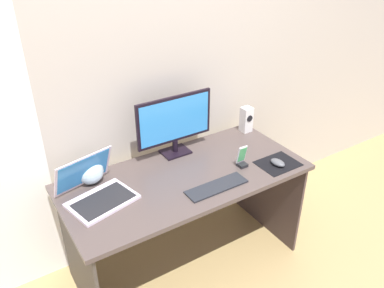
{
  "coord_description": "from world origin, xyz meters",
  "views": [
    {
      "loc": [
        -1.0,
        -1.65,
        2.03
      ],
      "look_at": [
        0.03,
        -0.02,
        0.93
      ],
      "focal_mm": 36.51,
      "sensor_mm": 36.0,
      "label": 1
    }
  ],
  "objects_px": {
    "fishbowl": "(90,171)",
    "phone_in_dock": "(242,159)",
    "keyboard_external": "(217,187)",
    "monitor": "(175,123)",
    "speaker_right": "(246,119)",
    "laptop": "(96,191)",
    "mouse": "(278,163)"
  },
  "relations": [
    {
      "from": "fishbowl",
      "to": "phone_in_dock",
      "type": "distance_m",
      "value": 0.91
    },
    {
      "from": "fishbowl",
      "to": "keyboard_external",
      "type": "xyz_separation_m",
      "value": [
        0.58,
        -0.44,
        -0.07
      ]
    },
    {
      "from": "monitor",
      "to": "phone_in_dock",
      "type": "height_order",
      "value": "monitor"
    },
    {
      "from": "keyboard_external",
      "to": "speaker_right",
      "type": "bearing_deg",
      "value": 37.87
    },
    {
      "from": "laptop",
      "to": "mouse",
      "type": "height_order",
      "value": "laptop"
    },
    {
      "from": "fishbowl",
      "to": "speaker_right",
      "type": "bearing_deg",
      "value": 0.76
    },
    {
      "from": "fishbowl",
      "to": "keyboard_external",
      "type": "relative_size",
      "value": 0.42
    },
    {
      "from": "mouse",
      "to": "phone_in_dock",
      "type": "bearing_deg",
      "value": 141.79
    },
    {
      "from": "monitor",
      "to": "keyboard_external",
      "type": "distance_m",
      "value": 0.51
    },
    {
      "from": "fishbowl",
      "to": "mouse",
      "type": "distance_m",
      "value": 1.13
    },
    {
      "from": "keyboard_external",
      "to": "phone_in_dock",
      "type": "height_order",
      "value": "phone_in_dock"
    },
    {
      "from": "laptop",
      "to": "monitor",
      "type": "bearing_deg",
      "value": 17.11
    },
    {
      "from": "speaker_right",
      "to": "laptop",
      "type": "bearing_deg",
      "value": -171.39
    },
    {
      "from": "laptop",
      "to": "phone_in_dock",
      "type": "xyz_separation_m",
      "value": [
        0.87,
        -0.17,
        0.0
      ]
    },
    {
      "from": "laptop",
      "to": "mouse",
      "type": "xyz_separation_m",
      "value": [
        1.06,
        -0.29,
        -0.03
      ]
    },
    {
      "from": "monitor",
      "to": "fishbowl",
      "type": "relative_size",
      "value": 3.3
    },
    {
      "from": "speaker_right",
      "to": "fishbowl",
      "type": "xyz_separation_m",
      "value": [
        -1.16,
        -0.02,
        -0.02
      ]
    },
    {
      "from": "monitor",
      "to": "phone_in_dock",
      "type": "bearing_deg",
      "value": -53.41
    },
    {
      "from": "mouse",
      "to": "phone_in_dock",
      "type": "distance_m",
      "value": 0.23
    },
    {
      "from": "speaker_right",
      "to": "mouse",
      "type": "relative_size",
      "value": 1.83
    },
    {
      "from": "monitor",
      "to": "mouse",
      "type": "bearing_deg",
      "value": -46.12
    },
    {
      "from": "monitor",
      "to": "phone_in_dock",
      "type": "distance_m",
      "value": 0.48
    },
    {
      "from": "mouse",
      "to": "laptop",
      "type": "bearing_deg",
      "value": 158.17
    },
    {
      "from": "keyboard_external",
      "to": "mouse",
      "type": "xyz_separation_m",
      "value": [
        0.45,
        -0.02,
        0.02
      ]
    },
    {
      "from": "speaker_right",
      "to": "keyboard_external",
      "type": "xyz_separation_m",
      "value": [
        -0.58,
        -0.45,
        -0.09
      ]
    },
    {
      "from": "laptop",
      "to": "keyboard_external",
      "type": "relative_size",
      "value": 1.09
    },
    {
      "from": "fishbowl",
      "to": "mouse",
      "type": "bearing_deg",
      "value": -23.58
    },
    {
      "from": "speaker_right",
      "to": "mouse",
      "type": "distance_m",
      "value": 0.49
    },
    {
      "from": "speaker_right",
      "to": "laptop",
      "type": "relative_size",
      "value": 0.45
    },
    {
      "from": "monitor",
      "to": "mouse",
      "type": "relative_size",
      "value": 5.23
    },
    {
      "from": "phone_in_dock",
      "to": "fishbowl",
      "type": "bearing_deg",
      "value": 158.37
    },
    {
      "from": "laptop",
      "to": "mouse",
      "type": "bearing_deg",
      "value": -15.14
    }
  ]
}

